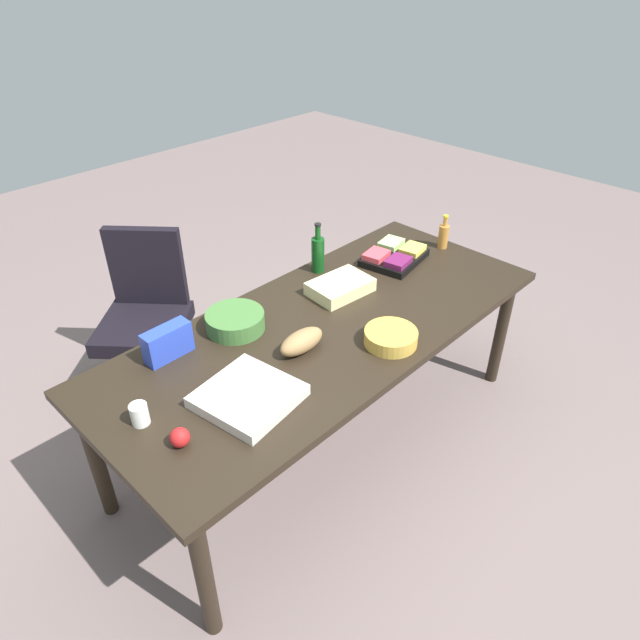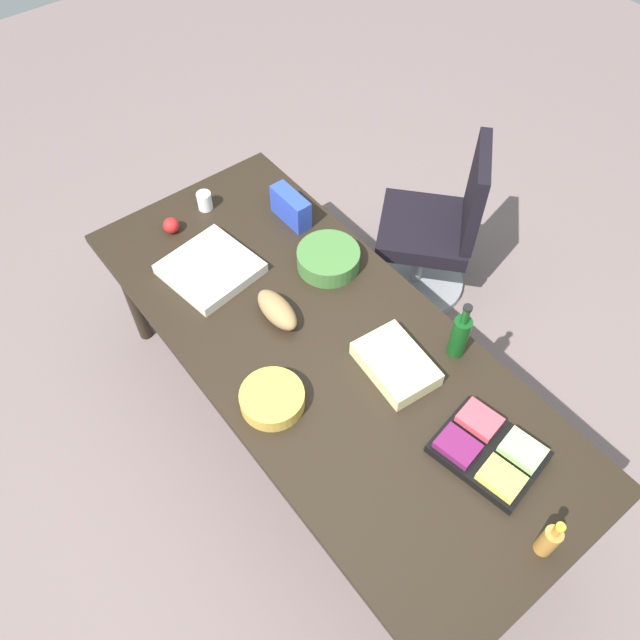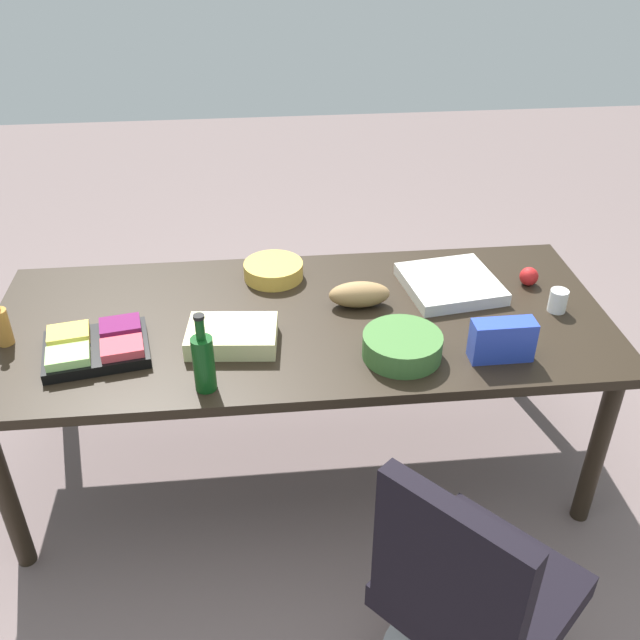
{
  "view_description": "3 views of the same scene",
  "coord_description": "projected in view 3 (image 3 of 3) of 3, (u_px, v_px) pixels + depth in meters",
  "views": [
    {
      "loc": [
        1.66,
        1.57,
        2.34
      ],
      "look_at": [
        0.02,
        -0.02,
        0.78
      ],
      "focal_mm": 31.98,
      "sensor_mm": 36.0,
      "label": 1
    },
    {
      "loc": [
        -1.15,
        0.92,
        2.87
      ],
      "look_at": [
        0.06,
        -0.03,
        0.84
      ],
      "focal_mm": 35.42,
      "sensor_mm": 36.0,
      "label": 2
    },
    {
      "loc": [
        -0.16,
        -2.28,
        2.25
      ],
      "look_at": [
        0.07,
        -0.06,
        0.78
      ],
      "focal_mm": 39.95,
      "sensor_mm": 36.0,
      "label": 3
    }
  ],
  "objects": [
    {
      "name": "paper_cup",
      "position": [
        558.0,
        301.0,
        2.74
      ],
      "size": [
        0.09,
        0.09,
        0.09
      ],
      "primitive_type": "cylinder",
      "rotation": [
        0.0,
        0.0,
        -0.29
      ],
      "color": "white",
      "rests_on": "conference_table"
    },
    {
      "name": "conference_table",
      "position": [
        302.0,
        333.0,
        2.76
      ],
      "size": [
        2.36,
        1.0,
        0.76
      ],
      "color": "black",
      "rests_on": "ground"
    },
    {
      "name": "apple_red",
      "position": [
        529.0,
        276.0,
        2.92
      ],
      "size": [
        0.09,
        0.09,
        0.08
      ],
      "primitive_type": "sphere",
      "rotation": [
        0.0,
        0.0,
        0.19
      ],
      "color": "red",
      "rests_on": "conference_table"
    },
    {
      "name": "chip_bowl",
      "position": [
        273.0,
        270.0,
        2.97
      ],
      "size": [
        0.25,
        0.25,
        0.07
      ],
      "primitive_type": "cylinder",
      "rotation": [
        0.0,
        0.0,
        -0.01
      ],
      "color": "gold",
      "rests_on": "conference_table"
    },
    {
      "name": "office_chair",
      "position": [
        468.0,
        617.0,
        2.07
      ],
      "size": [
        0.68,
        0.68,
        0.98
      ],
      "color": "gray",
      "rests_on": "ground"
    },
    {
      "name": "sheet_cake",
      "position": [
        232.0,
        336.0,
        2.56
      ],
      "size": [
        0.34,
        0.25,
        0.07
      ],
      "primitive_type": "cube",
      "rotation": [
        0.0,
        0.0,
        -0.1
      ],
      "color": "beige",
      "rests_on": "conference_table"
    },
    {
      "name": "ground_plane",
      "position": [
        304.0,
        462.0,
        3.14
      ],
      "size": [
        10.0,
        10.0,
        0.0
      ],
      "primitive_type": "plane",
      "color": "slate"
    },
    {
      "name": "pizza_box",
      "position": [
        450.0,
        284.0,
        2.89
      ],
      "size": [
        0.41,
        0.41,
        0.05
      ],
      "primitive_type": "cube",
      "rotation": [
        0.0,
        0.0,
        0.15
      ],
      "color": "silver",
      "rests_on": "conference_table"
    },
    {
      "name": "salad_bowl",
      "position": [
        402.0,
        346.0,
        2.49
      ],
      "size": [
        0.3,
        0.3,
        0.09
      ],
      "primitive_type": "cylinder",
      "rotation": [
        0.0,
        0.0,
        -0.09
      ],
      "color": "#417135",
      "rests_on": "conference_table"
    },
    {
      "name": "bread_loaf",
      "position": [
        359.0,
        294.0,
        2.77
      ],
      "size": [
        0.24,
        0.11,
        0.1
      ],
      "primitive_type": "ellipsoid",
      "rotation": [
        0.0,
        0.0,
        -0.02
      ],
      "color": "#997448",
      "rests_on": "conference_table"
    },
    {
      "name": "fruit_platter",
      "position": [
        96.0,
        346.0,
        2.51
      ],
      "size": [
        0.4,
        0.34,
        0.07
      ],
      "color": "black",
      "rests_on": "conference_table"
    },
    {
      "name": "wine_bottle",
      "position": [
        204.0,
        361.0,
        2.3
      ],
      "size": [
        0.08,
        0.08,
        0.29
      ],
      "color": "#104517",
      "rests_on": "conference_table"
    },
    {
      "name": "chip_bag_blue",
      "position": [
        502.0,
        340.0,
        2.47
      ],
      "size": [
        0.22,
        0.08,
        0.15
      ],
      "primitive_type": "cube",
      "rotation": [
        0.0,
        0.0,
        0.01
      ],
      "color": "blue",
      "rests_on": "conference_table"
    },
    {
      "name": "dressing_bottle",
      "position": [
        1.0,
        325.0,
        2.54
      ],
      "size": [
        0.08,
        0.08,
        0.21
      ],
      "color": "#BF7F34",
      "rests_on": "conference_table"
    }
  ]
}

